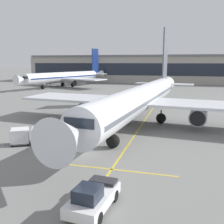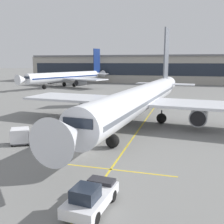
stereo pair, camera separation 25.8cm
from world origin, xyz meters
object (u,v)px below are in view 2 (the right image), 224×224
object	(u,v)px
parked_airplane	(142,98)
pushback_tug	(91,197)
baggage_cart_third	(20,136)
ground_crew_by_loader	(104,129)
belt_loader	(96,130)
baggage_cart_second	(40,135)
ground_crew_marshaller	(80,130)
safety_cone_nose_mark	(86,121)
distant_airplane	(67,77)
safety_cone_engine_keepout	(91,123)
safety_cone_wingtip	(91,122)
ground_crew_by_carts	(62,133)
baggage_cart_lead	(67,133)

from	to	relation	value
parked_airplane	pushback_tug	xyz separation A→B (m)	(0.77, -24.18, -2.94)
baggage_cart_third	ground_crew_by_loader	world-z (taller)	baggage_cart_third
belt_loader	baggage_cart_second	xyz separation A→B (m)	(-5.00, -4.61, 0.20)
belt_loader	ground_crew_marshaller	size ratio (longest dim) A/B	2.98
safety_cone_nose_mark	distant_airplane	xyz separation A→B (m)	(-27.71, 52.34, 3.25)
baggage_cart_third	safety_cone_engine_keepout	bearing A→B (deg)	66.27
baggage_cart_second	safety_cone_engine_keepout	distance (m)	9.97
ground_crew_by_loader	safety_cone_wingtip	world-z (taller)	ground_crew_by_loader
pushback_tug	safety_cone_wingtip	world-z (taller)	pushback_tug
baggage_cart_third	safety_cone_nose_mark	distance (m)	12.07
parked_airplane	distant_airplane	xyz separation A→B (m)	(-35.75, 49.98, -0.17)
baggage_cart_second	distant_airplane	xyz separation A→B (m)	(-26.37, 63.01, 2.60)
pushback_tug	ground_crew_by_loader	size ratio (longest dim) A/B	2.62
safety_cone_nose_mark	ground_crew_by_carts	bearing A→B (deg)	-86.25
ground_crew_by_carts	parked_airplane	bearing A→B (deg)	57.46
ground_crew_by_loader	ground_crew_marshaller	bearing A→B (deg)	-154.99
pushback_tug	distant_airplane	size ratio (longest dim) A/B	0.11
baggage_cart_lead	ground_crew_by_loader	xyz separation A→B (m)	(3.46, 3.27, -0.00)
baggage_cart_second	safety_cone_wingtip	bearing A→B (deg)	77.29
belt_loader	ground_crew_by_loader	distance (m)	1.12
ground_crew_by_loader	ground_crew_by_carts	distance (m)	5.30
distant_airplane	pushback_tug	bearing A→B (deg)	-63.78
baggage_cart_second	safety_cone_wingtip	world-z (taller)	baggage_cart_second
parked_airplane	baggage_cart_third	world-z (taller)	parked_airplane
baggage_cart_third	ground_crew_marshaller	distance (m)	6.91
parked_airplane	baggage_cart_second	distance (m)	16.29
parked_airplane	distant_airplane	distance (m)	61.45
pushback_tug	safety_cone_nose_mark	bearing A→B (deg)	112.00
pushback_tug	safety_cone_wingtip	distance (m)	22.83
belt_loader	baggage_cart_third	bearing A→B (deg)	-141.93
baggage_cart_lead	safety_cone_wingtip	world-z (taller)	baggage_cart_lead
baggage_cart_third	safety_cone_engine_keepout	distance (m)	11.50
belt_loader	safety_cone_wingtip	world-z (taller)	belt_loader
belt_loader	pushback_tug	xyz separation A→B (m)	(5.15, -15.76, 0.02)
safety_cone_nose_mark	baggage_cart_third	bearing A→B (deg)	-106.24
parked_airplane	pushback_tug	distance (m)	24.37
belt_loader	ground_crew_by_carts	bearing A→B (deg)	-133.51
baggage_cart_second	baggage_cart_third	size ratio (longest dim) A/B	1.00
ground_crew_by_loader	safety_cone_engine_keepout	distance (m)	6.10
parked_airplane	baggage_cart_second	size ratio (longest dim) A/B	17.27
ground_crew_by_carts	baggage_cart_third	bearing A→B (deg)	-150.07
belt_loader	ground_crew_by_carts	xyz separation A→B (m)	(-3.06, -3.22, 0.19)
baggage_cart_lead	safety_cone_engine_keepout	xyz separation A→B (m)	(-0.06, 8.21, -0.61)
pushback_tug	distant_airplane	bearing A→B (deg)	116.22
safety_cone_engine_keepout	belt_loader	bearing A→B (deg)	-64.16
pushback_tug	distant_airplane	world-z (taller)	distant_airplane
pushback_tug	safety_cone_nose_mark	world-z (taller)	pushback_tug
belt_loader	ground_crew_marshaller	world-z (taller)	belt_loader
parked_airplane	safety_cone_nose_mark	xyz separation A→B (m)	(-8.04, -2.36, -3.42)
safety_cone_nose_mark	safety_cone_wingtip	bearing A→B (deg)	-20.96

